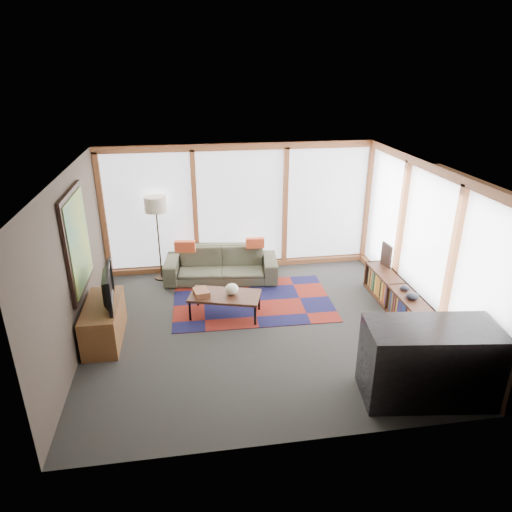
{
  "coord_description": "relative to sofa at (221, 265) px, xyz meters",
  "views": [
    {
      "loc": [
        -1.04,
        -6.36,
        3.99
      ],
      "look_at": [
        0.0,
        0.4,
        1.1
      ],
      "focal_mm": 32.0,
      "sensor_mm": 36.0,
      "label": 1
    }
  ],
  "objects": [
    {
      "name": "ground",
      "position": [
        0.47,
        -1.9,
        -0.32
      ],
      "size": [
        5.5,
        5.5,
        0.0
      ],
      "primitive_type": "plane",
      "color": "#282826",
      "rests_on": "ground"
    },
    {
      "name": "room_envelope",
      "position": [
        0.96,
        -1.34,
        1.22
      ],
      "size": [
        5.52,
        5.02,
        2.62
      ],
      "color": "#463832",
      "rests_on": "ground"
    },
    {
      "name": "rug",
      "position": [
        0.47,
        -1.02,
        -0.31
      ],
      "size": [
        2.87,
        1.88,
        0.01
      ],
      "primitive_type": "cube",
      "rotation": [
        0.0,
        0.0,
        -0.02
      ],
      "color": "maroon",
      "rests_on": "ground"
    },
    {
      "name": "sofa",
      "position": [
        0.0,
        0.0,
        0.0
      ],
      "size": [
        2.28,
        1.1,
        0.64
      ],
      "primitive_type": "imported",
      "rotation": [
        0.0,
        0.0,
        -0.11
      ],
      "color": "#40402F",
      "rests_on": "ground"
    },
    {
      "name": "pillow_left",
      "position": [
        -0.69,
        -0.0,
        0.43
      ],
      "size": [
        0.41,
        0.17,
        0.22
      ],
      "primitive_type": "cube",
      "rotation": [
        0.0,
        0.0,
        -0.15
      ],
      "color": "#D64D29",
      "rests_on": "sofa"
    },
    {
      "name": "pillow_right",
      "position": [
        0.68,
        -0.0,
        0.42
      ],
      "size": [
        0.37,
        0.13,
        0.2
      ],
      "primitive_type": "cube",
      "rotation": [
        0.0,
        0.0,
        -0.06
      ],
      "color": "#D64D29",
      "rests_on": "sofa"
    },
    {
      "name": "floor_lamp",
      "position": [
        -1.19,
        0.25,
        0.53
      ],
      "size": [
        0.43,
        0.43,
        1.7
      ],
      "primitive_type": null,
      "color": "#302316",
      "rests_on": "ground"
    },
    {
      "name": "coffee_table",
      "position": [
        -0.06,
        -1.43,
        -0.12
      ],
      "size": [
        1.3,
        0.9,
        0.39
      ],
      "primitive_type": null,
      "rotation": [
        0.0,
        0.0,
        -0.29
      ],
      "color": "#341C0F",
      "rests_on": "ground"
    },
    {
      "name": "book_stack",
      "position": [
        -0.45,
        -1.38,
        0.12
      ],
      "size": [
        0.29,
        0.34,
        0.1
      ],
      "primitive_type": "cube",
      "rotation": [
        0.0,
        0.0,
        0.2
      ],
      "color": "brown",
      "rests_on": "coffee_table"
    },
    {
      "name": "vase",
      "position": [
        0.07,
        -1.43,
        0.17
      ],
      "size": [
        0.25,
        0.25,
        0.2
      ],
      "primitive_type": "ellipsoid",
      "rotation": [
        0.0,
        0.0,
        -0.09
      ],
      "color": "white",
      "rests_on": "coffee_table"
    },
    {
      "name": "bookshelf",
      "position": [
        2.9,
        -1.69,
        -0.07
      ],
      "size": [
        0.37,
        2.03,
        0.51
      ],
      "primitive_type": null,
      "color": "#341C0F",
      "rests_on": "ground"
    },
    {
      "name": "bowl_a",
      "position": [
        2.89,
        -2.24,
        0.24
      ],
      "size": [
        0.22,
        0.22,
        0.11
      ],
      "primitive_type": "ellipsoid",
      "rotation": [
        0.0,
        0.0,
        -0.03
      ],
      "color": "black",
      "rests_on": "bookshelf"
    },
    {
      "name": "bowl_b",
      "position": [
        2.91,
        -1.93,
        0.23
      ],
      "size": [
        0.16,
        0.16,
        0.08
      ],
      "primitive_type": "ellipsoid",
      "rotation": [
        0.0,
        0.0,
        0.0
      ],
      "color": "black",
      "rests_on": "bookshelf"
    },
    {
      "name": "shelf_picture",
      "position": [
        3.01,
        -0.91,
        0.4
      ],
      "size": [
        0.07,
        0.32,
        0.42
      ],
      "primitive_type": "cube",
      "rotation": [
        0.0,
        0.0,
        0.09
      ],
      "color": "black",
      "rests_on": "bookshelf"
    },
    {
      "name": "tv_console",
      "position": [
        -1.97,
        -1.88,
        -0.01
      ],
      "size": [
        0.52,
        1.24,
        0.62
      ],
      "primitive_type": "cube",
      "color": "brown",
      "rests_on": "ground"
    },
    {
      "name": "television",
      "position": [
        -1.91,
        -1.87,
        0.58
      ],
      "size": [
        0.23,
        0.97,
        0.55
      ],
      "primitive_type": "imported",
      "rotation": [
        0.0,
        0.0,
        1.68
      ],
      "color": "black",
      "rests_on": "tv_console"
    },
    {
      "name": "bar_counter",
      "position": [
        2.31,
        -3.87,
        0.19
      ],
      "size": [
        1.71,
        0.96,
        1.03
      ],
      "primitive_type": "cube",
      "rotation": [
        0.0,
        0.0,
        -0.13
      ],
      "color": "black",
      "rests_on": "ground"
    }
  ]
}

